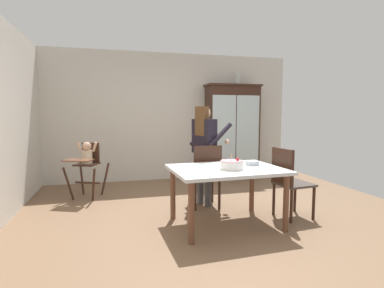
{
  "coord_description": "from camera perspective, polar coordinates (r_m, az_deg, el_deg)",
  "views": [
    {
      "loc": [
        -1.25,
        -3.85,
        1.43
      ],
      "look_at": [
        -0.04,
        0.7,
        0.95
      ],
      "focal_mm": 28.42,
      "sensor_mm": 36.0,
      "label": 1
    }
  ],
  "objects": [
    {
      "name": "ground_plane",
      "position": [
        4.29,
        3.05,
        -13.64
      ],
      "size": [
        6.24,
        6.24,
        0.0
      ],
      "primitive_type": "plane",
      "color": "brown"
    },
    {
      "name": "wall_back",
      "position": [
        6.6,
        -3.93,
        5.1
      ],
      "size": [
        5.32,
        0.06,
        2.7
      ],
      "primitive_type": "cube",
      "color": "beige",
      "rests_on": "ground_plane"
    },
    {
      "name": "china_cabinet",
      "position": [
        6.74,
        7.56,
        2.35
      ],
      "size": [
        1.2,
        0.48,
        2.05
      ],
      "color": "#382116",
      "rests_on": "ground_plane"
    },
    {
      "name": "ceramic_vase",
      "position": [
        6.81,
        8.59,
        11.95
      ],
      "size": [
        0.13,
        0.13,
        0.27
      ],
      "color": "#B2B7B2",
      "rests_on": "china_cabinet"
    },
    {
      "name": "high_chair_with_toddler",
      "position": [
        5.43,
        -19.14,
        -2.73
      ],
      "size": [
        0.75,
        0.82,
        0.95
      ],
      "rotation": [
        0.0,
        0.0,
        -0.41
      ],
      "color": "#382116",
      "rests_on": "ground_plane"
    },
    {
      "name": "adult_person",
      "position": [
        4.67,
        2.39,
        0.14
      ],
      "size": [
        0.65,
        0.64,
        1.53
      ],
      "rotation": [
        0.0,
        0.0,
        2.04
      ],
      "color": "#47474C",
      "rests_on": "ground_plane"
    },
    {
      "name": "dining_table",
      "position": [
        3.88,
        6.47,
        -5.83
      ],
      "size": [
        1.41,
        1.09,
        0.74
      ],
      "color": "silver",
      "rests_on": "ground_plane"
    },
    {
      "name": "birthday_cake",
      "position": [
        3.77,
        7.45,
        -3.91
      ],
      "size": [
        0.28,
        0.28,
        0.19
      ],
      "color": "white",
      "rests_on": "dining_table"
    },
    {
      "name": "serving_bowl",
      "position": [
        4.12,
        11.21,
        -3.53
      ],
      "size": [
        0.18,
        0.18,
        0.05
      ],
      "primitive_type": "cylinder",
      "color": "#B2BCC6",
      "rests_on": "dining_table"
    },
    {
      "name": "dining_chair_far_side",
      "position": [
        4.56,
        2.65,
        -5.22
      ],
      "size": [
        0.46,
        0.46,
        0.96
      ],
      "rotation": [
        0.0,
        0.0,
        3.11
      ],
      "color": "#382116",
      "rests_on": "ground_plane"
    },
    {
      "name": "dining_chair_right_end",
      "position": [
        4.33,
        17.56,
        -6.08
      ],
      "size": [
        0.49,
        0.49,
        0.96
      ],
      "rotation": [
        0.0,
        0.0,
        1.69
      ],
      "color": "#382116",
      "rests_on": "ground_plane"
    }
  ]
}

